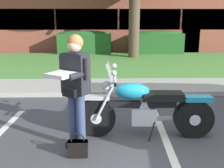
{
  "coord_description": "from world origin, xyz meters",
  "views": [
    {
      "loc": [
        -0.94,
        -2.97,
        1.94
      ],
      "look_at": [
        -0.84,
        1.33,
        0.85
      ],
      "focal_mm": 42.77,
      "sensor_mm": 36.0,
      "label": 1
    }
  ],
  "objects": [
    {
      "name": "rider_person",
      "position": [
        -1.39,
        0.75,
        1.01
      ],
      "size": [
        0.61,
        0.67,
        1.7
      ],
      "color": "black",
      "rests_on": "ground"
    },
    {
      "name": "hedge_center_left",
      "position": [
        1.76,
        11.11,
        0.65
      ],
      "size": [
        2.63,
        0.9,
        1.24
      ],
      "color": "#235623",
      "rests_on": "ground"
    },
    {
      "name": "brick_building",
      "position": [
        -0.27,
        17.35,
        1.74
      ],
      "size": [
        20.21,
        11.25,
        3.47
      ],
      "color": "brown",
      "rests_on": "ground"
    },
    {
      "name": "motorcycle",
      "position": [
        -0.23,
        1.13,
        0.49
      ],
      "size": [
        2.24,
        0.82,
        1.26
      ],
      "color": "black",
      "rests_on": "ground"
    },
    {
      "name": "curb_strip",
      "position": [
        0.0,
        3.49,
        0.06
      ],
      "size": [
        60.0,
        0.2,
        0.12
      ],
      "primitive_type": "cube",
      "color": "#ADA89E",
      "rests_on": "ground"
    },
    {
      "name": "grass_lawn",
      "position": [
        0.0,
        8.19,
        0.03
      ],
      "size": [
        60.0,
        6.2,
        0.06
      ],
      "primitive_type": "cube",
      "color": "#518E3D",
      "rests_on": "ground"
    },
    {
      "name": "handbag",
      "position": [
        -1.35,
        0.48,
        0.14
      ],
      "size": [
        0.28,
        0.13,
        0.36
      ],
      "color": "black",
      "rests_on": "ground"
    },
    {
      "name": "concrete_walk",
      "position": [
        0.0,
        4.34,
        0.04
      ],
      "size": [
        60.0,
        1.5,
        0.08
      ],
      "primitive_type": "cube",
      "color": "#ADA89E",
      "rests_on": "ground"
    },
    {
      "name": "hedge_left",
      "position": [
        -2.06,
        11.11,
        0.65
      ],
      "size": [
        2.76,
        0.9,
        1.24
      ],
      "color": "#235623",
      "rests_on": "ground"
    },
    {
      "name": "stall_stripe_1",
      "position": [
        -0.01,
        0.2,
        0.0
      ],
      "size": [
        0.3,
        4.4,
        0.01
      ],
      "primitive_type": "cube",
      "rotation": [
        0.0,
        0.0,
        -0.04
      ],
      "color": "silver",
      "rests_on": "ground"
    }
  ]
}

